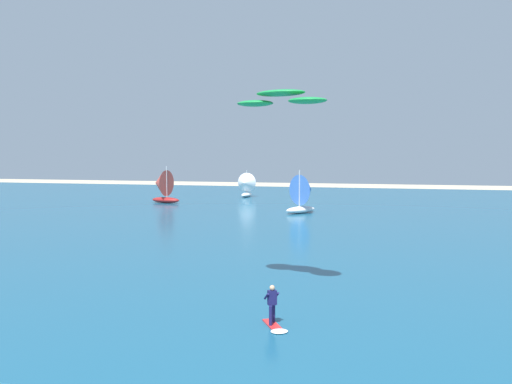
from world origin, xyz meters
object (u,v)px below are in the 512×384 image
(sailboat_trailing, at_px, (245,185))
(sailboat_far_right, at_px, (162,186))
(sailboat_mid_left, at_px, (304,193))
(kitesurfer, at_px, (274,312))
(kite, at_px, (280,98))

(sailboat_trailing, relative_size, sailboat_far_right, 0.82)
(sailboat_mid_left, height_order, sailboat_far_right, sailboat_far_right)
(kitesurfer, xyz_separation_m, sailboat_trailing, (-15.82, 58.58, 1.28))
(kitesurfer, height_order, kite, kite)
(kitesurfer, bearing_deg, sailboat_far_right, 117.51)
(sailboat_far_right, bearing_deg, sailboat_trailing, 50.88)
(sailboat_trailing, xyz_separation_m, sailboat_far_right, (-8.95, -11.01, 0.41))
(kitesurfer, distance_m, sailboat_far_right, 53.66)
(sailboat_mid_left, relative_size, sailboat_trailing, 1.20)
(sailboat_trailing, bearing_deg, sailboat_far_right, -129.12)
(sailboat_trailing, distance_m, sailboat_far_right, 14.20)
(sailboat_mid_left, xyz_separation_m, sailboat_trailing, (-11.55, 18.41, -0.38))
(kitesurfer, distance_m, sailboat_mid_left, 40.43)
(kite, bearing_deg, sailboat_far_right, 119.70)
(kitesurfer, relative_size, sailboat_mid_left, 0.40)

